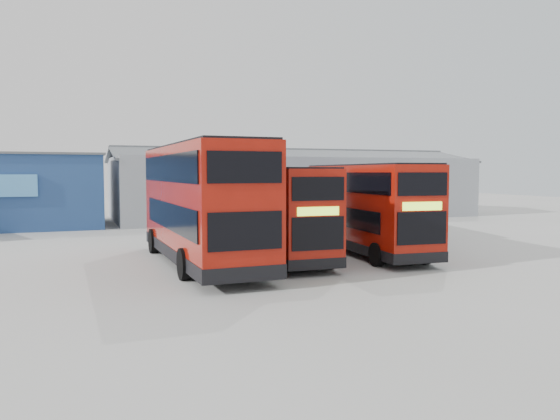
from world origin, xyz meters
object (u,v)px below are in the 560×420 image
object	(u,v)px
double_decker_left	(201,205)
double_decker_centre	(276,214)
maintenance_shed	(293,186)
double_decker_right	(366,209)
office_block	(10,190)
single_decker_blue	(361,208)

from	to	relation	value
double_decker_left	double_decker_centre	bearing A→B (deg)	-173.64
maintenance_shed	double_decker_right	size ratio (longest dim) A/B	3.02
office_block	double_decker_left	size ratio (longest dim) A/B	1.04
office_block	double_decker_centre	distance (m)	22.94
double_decker_centre	double_decker_right	distance (m)	4.47
office_block	single_decker_blue	xyz separation A→B (m)	(20.87, -11.90, -1.00)
maintenance_shed	double_decker_right	distance (m)	22.05
double_decker_centre	single_decker_blue	bearing A→B (deg)	43.40
double_decker_right	office_block	bearing A→B (deg)	135.60
office_block	maintenance_shed	world-z (taller)	maintenance_shed
double_decker_centre	maintenance_shed	bearing A→B (deg)	68.00
double_decker_left	single_decker_blue	bearing A→B (deg)	-147.49
maintenance_shed	double_decker_centre	world-z (taller)	maintenance_shed
office_block	maintenance_shed	size ratio (longest dim) A/B	0.40
maintenance_shed	double_decker_left	distance (m)	25.38
office_block	maintenance_shed	distance (m)	22.09
maintenance_shed	double_decker_right	world-z (taller)	maintenance_shed
double_decker_left	double_decker_right	xyz separation A→B (m)	(7.97, 0.30, -0.38)
maintenance_shed	double_decker_centre	bearing A→B (deg)	-114.26
double_decker_left	maintenance_shed	bearing A→B (deg)	-121.77
double_decker_right	maintenance_shed	bearing A→B (deg)	81.16
double_decker_centre	office_block	bearing A→B (deg)	124.99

